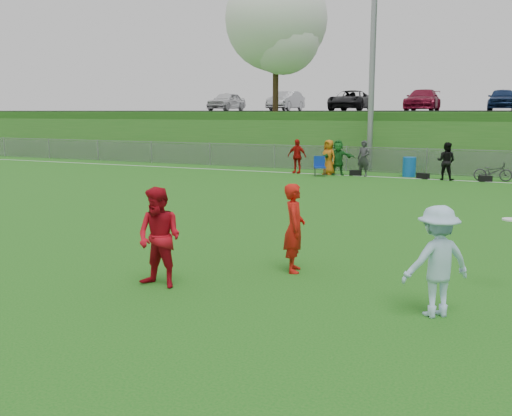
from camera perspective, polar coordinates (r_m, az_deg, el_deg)
The scene contains 17 objects.
ground at distance 9.97m, azimuth 1.10°, elevation -8.20°, with size 120.00×120.00×0.00m, color #146014.
sideline_far at distance 27.17m, azimuth 16.07°, elevation 2.83°, with size 60.00×0.10×0.01m, color white.
fence at distance 29.08m, azimuth 16.69°, elevation 4.50°, with size 58.00×0.06×1.30m.
light_pole at distance 30.51m, azimuth 11.65°, elevation 16.33°, with size 1.20×0.40×12.15m.
berm at distance 39.95m, azimuth 18.83°, elevation 6.91°, with size 120.00×18.00×3.00m, color #215B19.
parking_lot at distance 41.91m, azimuth 19.21°, elevation 9.12°, with size 120.00×12.00×0.10m, color black.
tree_white_flowering at distance 36.66m, azimuth 2.20°, elevation 17.90°, with size 6.30×6.30×8.78m.
car_row at distance 41.04m, azimuth 17.50°, elevation 10.28°, with size 32.04×5.18×1.44m.
spectator_row at distance 27.69m, azimuth 9.75°, elevation 4.94°, with size 8.08×0.92×1.69m.
gear_bags at distance 27.13m, azimuth 18.32°, elevation 2.97°, with size 7.96×0.48×0.26m.
player_red_left at distance 10.92m, azimuth 3.85°, elevation -2.01°, with size 0.62×0.41×1.71m, color red.
player_red_center at distance 10.08m, azimuth -9.64°, elevation -2.94°, with size 0.86×0.67×1.77m, color #B50C1A.
player_blue at distance 8.97m, azimuth 17.65°, elevation -5.10°, with size 1.09×0.63×1.69m, color #ACD1EF.
frisbee at distance 10.63m, azimuth 24.15°, elevation -1.06°, with size 0.29×0.29×0.03m.
recycling_bin at distance 27.91m, azimuth 15.07°, elevation 3.99°, with size 0.62×0.62×0.92m, color #0F55AC.
camp_chair at distance 27.38m, azimuth 6.39°, elevation 3.77°, with size 0.70×0.70×0.94m.
bicycle at distance 27.31m, azimuth 22.62°, elevation 3.38°, with size 0.56×1.61×0.85m, color #2B2B2E.
Camera 1 is at (3.69, -8.75, 3.06)m, focal length 40.00 mm.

